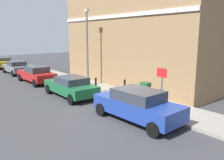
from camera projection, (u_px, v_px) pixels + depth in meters
name	position (u px, v px, depth m)	size (l,w,h in m)	color
ground	(125.00, 113.00, 11.86)	(80.00, 80.00, 0.00)	#38383A
sidewalk	(91.00, 86.00, 17.60)	(2.49, 30.00, 0.15)	gray
corner_building	(148.00, 30.00, 18.92)	(7.59, 13.43, 8.72)	olive
car_blue	(137.00, 105.00, 10.61)	(2.01, 4.46, 1.52)	navy
car_green	(71.00, 86.00, 14.79)	(1.94, 4.36, 1.35)	#195933
car_red	(36.00, 74.00, 19.19)	(1.92, 4.37, 1.41)	maroon
car_grey	(16.00, 67.00, 23.59)	(1.82, 4.13, 1.34)	slate
car_yellow	(2.00, 62.00, 27.87)	(2.01, 4.41, 1.30)	gold
utility_cabinet	(145.00, 93.00, 13.23)	(0.46, 0.61, 1.15)	#1E4C28
bollard_near_cabinet	(125.00, 87.00, 14.69)	(0.14, 0.14, 1.04)	black
bollard_far_kerb	(96.00, 85.00, 15.30)	(0.14, 0.14, 1.04)	black
street_sign	(162.00, 84.00, 11.02)	(0.08, 0.60, 2.30)	#59595B
lamppost	(87.00, 44.00, 17.21)	(0.20, 0.44, 5.72)	#59595B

